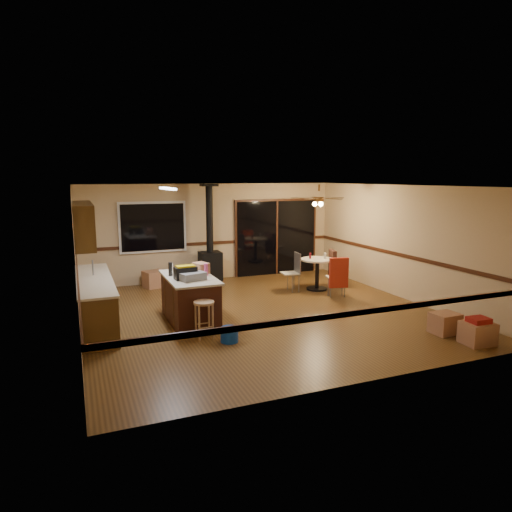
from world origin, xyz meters
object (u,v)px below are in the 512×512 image
wood_stove (210,256)px  chair_right (333,264)px  toolbox_black (185,273)px  box_corner_a (478,333)px  dining_table (317,269)px  box_under_window (155,279)px  bar_stool (204,320)px  box_corner_b (445,323)px  chair_left (294,267)px  toolbox_grey (193,277)px  blue_bucket (229,335)px  chair_near (338,273)px  kitchen_island (190,299)px

wood_stove → chair_right: 3.22m
toolbox_black → box_corner_a: 5.20m
dining_table → box_under_window: (-3.72, 1.75, -0.32)m
bar_stool → box_corner_b: 4.31m
bar_stool → chair_left: size_ratio=1.27×
toolbox_grey → blue_bucket: toolbox_grey is taller
chair_near → box_corner_b: size_ratio=1.52×
box_under_window → box_corner_b: bearing=-52.1°
chair_right → box_under_window: (-4.24, 1.65, -0.39)m
kitchen_island → dining_table: (3.56, 1.34, 0.08)m
toolbox_black → blue_bucket: bearing=-67.6°
blue_bucket → chair_right: bearing=36.6°
kitchen_island → box_corner_a: kitchen_island is taller
kitchen_island → toolbox_black: toolbox_black is taller
blue_bucket → chair_near: size_ratio=0.44×
wood_stove → box_under_window: bearing=178.4°
dining_table → box_corner_a: dining_table is taller
dining_table → box_corner_b: dining_table is taller
bar_stool → blue_bucket: bearing=-45.8°
blue_bucket → bar_stool: bearing=134.2°
bar_stool → chair_right: bearing=30.8°
chair_left → chair_right: 1.12m
toolbox_black → box_corner_b: 4.80m
chair_near → box_corner_b: bearing=-80.6°
wood_stove → box_corner_a: (2.90, -6.04, -0.54)m
wood_stove → toolbox_black: bearing=-113.6°
toolbox_grey → chair_left: toolbox_grey is taller
kitchen_island → blue_bucket: kitchen_island is taller
box_corner_a → kitchen_island: bearing=144.6°
toolbox_grey → box_under_window: size_ratio=0.86×
dining_table → box_under_window: dining_table is taller
chair_near → chair_right: (0.47, 0.98, 0.00)m
toolbox_grey → chair_right: (4.10, 1.80, -0.37)m
blue_bucket → chair_right: 4.67m
dining_table → box_corner_a: 4.39m
chair_left → kitchen_island: bearing=-154.3°
kitchen_island → wood_stove: bearing=66.9°
kitchen_island → wood_stove: wood_stove is taller
toolbox_grey → bar_stool: size_ratio=0.69×
blue_bucket → chair_near: 3.75m
kitchen_island → bar_stool: kitchen_island is taller
kitchen_island → dining_table: kitchen_island is taller
toolbox_black → blue_bucket: (0.47, -1.14, -0.89)m
chair_left → chair_right: same height
box_under_window → wood_stove: bearing=-1.6°
dining_table → chair_left: (-0.60, 0.09, 0.06)m
wood_stove → chair_near: wood_stove is taller
chair_right → toolbox_black: bearing=-158.7°
bar_stool → box_corner_b: (4.07, -1.39, -0.14)m
blue_bucket → chair_left: chair_left is taller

